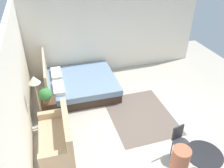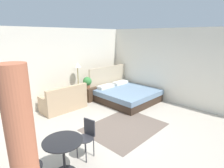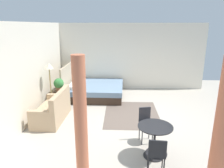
{
  "view_description": "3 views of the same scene",
  "coord_description": "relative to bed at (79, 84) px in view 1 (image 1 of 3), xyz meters",
  "views": [
    {
      "loc": [
        -4.35,
        2.38,
        4.35
      ],
      "look_at": [
        0.4,
        0.92,
        1.14
      ],
      "focal_mm": 37.14,
      "sensor_mm": 36.0,
      "label": 1
    },
    {
      "loc": [
        -3.45,
        -2.95,
        2.59
      ],
      "look_at": [
        0.54,
        0.89,
        1.09
      ],
      "focal_mm": 29.37,
      "sensor_mm": 36.0,
      "label": 2
    },
    {
      "loc": [
        -5.93,
        0.5,
        2.76
      ],
      "look_at": [
        0.19,
        0.73,
        1.02
      ],
      "focal_mm": 33.54,
      "sensor_mm": 36.0,
      "label": 3
    }
  ],
  "objects": [
    {
      "name": "ground_plane",
      "position": [
        -1.98,
        -1.54,
        -0.29
      ],
      "size": [
        9.3,
        9.27,
        0.02
      ],
      "primitive_type": "cube",
      "color": "#B2A899"
    },
    {
      "name": "wall_back",
      "position": [
        -1.98,
        1.59,
        1.14
      ],
      "size": [
        9.3,
        0.12,
        2.83
      ],
      "primitive_type": "cube",
      "color": "silver",
      "rests_on": "ground"
    },
    {
      "name": "floor_lamp",
      "position": [
        -1.37,
        1.24,
        0.99
      ],
      "size": [
        0.3,
        0.3,
        1.58
      ],
      "color": "#99844C",
      "rests_on": "ground"
    },
    {
      "name": "balcony_table",
      "position": [
        -3.93,
        -1.8,
        0.23
      ],
      "size": [
        0.74,
        0.74,
        0.72
      ],
      "color": "black",
      "rests_on": "ground"
    },
    {
      "name": "nightstand",
      "position": [
        -0.96,
        1.01,
        -0.0
      ],
      "size": [
        0.49,
        0.4,
        0.55
      ],
      "color": "#473323",
      "rests_on": "ground"
    },
    {
      "name": "potted_plant",
      "position": [
        -1.06,
        1.05,
        0.52
      ],
      "size": [
        0.34,
        0.34,
        0.44
      ],
      "color": "#935B3D",
      "rests_on": "nightstand"
    },
    {
      "name": "wall_right",
      "position": [
        1.17,
        -1.54,
        1.14
      ],
      "size": [
        0.12,
        6.27,
        2.83
      ],
      "primitive_type": "cube",
      "color": "silver",
      "rests_on": "ground"
    },
    {
      "name": "couch",
      "position": [
        -2.22,
        0.92,
        0.03
      ],
      "size": [
        1.54,
        0.79,
        0.9
      ],
      "color": "tan",
      "rests_on": "ground"
    },
    {
      "name": "vase",
      "position": [
        -0.84,
        1.02,
        0.35
      ],
      "size": [
        0.08,
        0.08,
        0.16
      ],
      "color": "silver",
      "rests_on": "nightstand"
    },
    {
      "name": "area_rug",
      "position": [
        -1.71,
        -1.43,
        -0.27
      ],
      "size": [
        2.15,
        1.7,
        0.01
      ],
      "primitive_type": "cube",
      "color": "#66564C",
      "rests_on": "ground"
    },
    {
      "name": "cafe_chair_near_couch",
      "position": [
        -3.27,
        -1.67,
        0.24
      ],
      "size": [
        0.42,
        0.42,
        0.84
      ],
      "color": "#2D2D33",
      "rests_on": "ground"
    },
    {
      "name": "bed",
      "position": [
        0.0,
        0.0,
        0.0
      ],
      "size": [
        2.09,
        2.21,
        1.28
      ],
      "color": "#38281E",
      "rests_on": "ground"
    }
  ]
}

